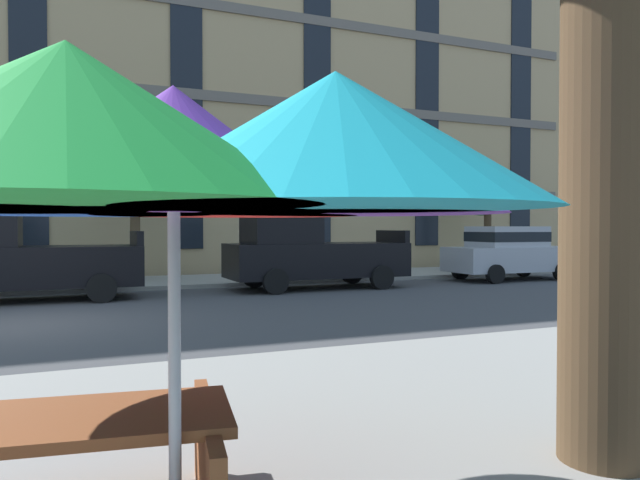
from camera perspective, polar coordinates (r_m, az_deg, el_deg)
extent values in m
plane|color=#424244|center=(12.01, -28.19, -7.31)|extent=(120.00, 120.00, 0.00)
cube|color=#9E998E|center=(18.74, -26.42, -4.08)|extent=(56.00, 3.60, 0.12)
cube|color=tan|center=(27.57, -25.64, 14.21)|extent=(44.48, 12.00, 16.00)
cube|color=#6B6056|center=(20.87, -26.19, 5.09)|extent=(43.59, 0.08, 0.36)
cube|color=#6B6056|center=(21.33, -26.27, 13.69)|extent=(43.59, 0.08, 0.36)
cube|color=black|center=(21.87, -26.32, 18.81)|extent=(1.10, 0.06, 14.80)
cube|color=black|center=(22.19, -12.75, 18.64)|extent=(1.10, 0.06, 14.80)
cube|color=black|center=(23.57, -0.26, 17.62)|extent=(1.10, 0.06, 14.80)
cube|color=black|center=(25.84, 10.30, 16.13)|extent=(1.10, 0.06, 14.80)
cube|color=black|center=(28.78, 18.79, 14.53)|extent=(1.10, 0.06, 14.80)
cube|color=black|center=(15.59, -26.31, -2.33)|extent=(5.10, 1.90, 0.96)
cube|color=black|center=(15.63, -17.25, 0.18)|extent=(0.16, 1.75, 0.36)
cylinder|color=black|center=(16.56, -20.64, -3.74)|extent=(0.68, 0.22, 0.68)
cylinder|color=black|center=(14.68, -20.29, -4.37)|extent=(0.68, 0.22, 0.68)
cube|color=black|center=(16.91, -0.28, -1.93)|extent=(5.10, 1.90, 0.96)
cube|color=black|center=(16.48, -3.80, 1.22)|extent=(1.90, 1.75, 0.90)
cube|color=black|center=(18.00, 6.97, 0.36)|extent=(0.16, 1.75, 0.36)
cylinder|color=black|center=(18.46, 3.09, -3.15)|extent=(0.68, 0.22, 0.68)
cylinder|color=black|center=(16.79, 5.98, -3.60)|extent=(0.68, 0.22, 0.68)
cylinder|color=black|center=(17.29, -6.36, -3.46)|extent=(0.68, 0.22, 0.68)
cylinder|color=black|center=(15.49, -4.30, -4.00)|extent=(0.68, 0.22, 0.68)
cube|color=#A8AAB2|center=(20.68, 17.87, -1.74)|extent=(4.40, 1.76, 0.80)
cube|color=#A8AAB2|center=(20.56, 17.57, 0.31)|extent=(2.30, 1.55, 0.68)
cube|color=black|center=(20.56, 17.57, 0.31)|extent=(2.32, 1.57, 0.32)
cylinder|color=black|center=(22.26, 19.02, -2.57)|extent=(0.60, 0.22, 0.60)
cylinder|color=black|center=(21.00, 22.26, -2.82)|extent=(0.60, 0.22, 0.60)
cylinder|color=black|center=(20.53, 13.37, -2.85)|extent=(0.60, 0.22, 0.60)
cylinder|color=black|center=(19.15, 16.52, -3.17)|extent=(0.60, 0.22, 0.60)
cylinder|color=black|center=(25.38, 26.26, -2.17)|extent=(0.60, 0.22, 0.60)
cylinder|color=brown|center=(18.69, -17.37, -0.64)|extent=(0.30, 0.30, 2.32)
sphere|color=#236023|center=(18.63, -17.06, 4.89)|extent=(1.65, 1.65, 1.65)
sphere|color=#236023|center=(18.93, -16.70, 4.89)|extent=(1.83, 1.83, 1.83)
cylinder|color=#4C3823|center=(24.04, 15.83, -0.03)|extent=(0.29, 0.29, 2.48)
sphere|color=#387F33|center=(23.86, 16.43, 4.78)|extent=(1.63, 1.63, 1.63)
sphere|color=#387F33|center=(24.17, 15.24, 4.46)|extent=(1.85, 1.85, 1.85)
sphere|color=#387F33|center=(24.15, 14.88, 4.98)|extent=(1.98, 1.98, 1.98)
cylinder|color=silver|center=(2.93, -13.84, -10.28)|extent=(0.06, 0.06, 2.34)
cone|color=#662D9E|center=(3.18, 3.03, 7.20)|extent=(1.64, 1.64, 0.51)
cone|color=red|center=(3.78, -8.91, 6.24)|extent=(1.64, 1.64, 0.51)
cone|color=blue|center=(3.66, -23.30, 6.32)|extent=(1.64, 1.64, 0.51)
cone|color=green|center=(2.05, -23.28, 10.38)|extent=(1.64, 1.64, 0.51)
cone|color=#199EB2|center=(2.26, 1.50, 9.64)|extent=(1.64, 1.64, 0.51)
cone|color=#662D9E|center=(2.90, -13.93, 8.54)|extent=(1.57, 1.57, 0.59)
cube|color=brown|center=(3.50, -24.12, -15.75)|extent=(1.90, 1.06, 0.06)
cube|color=brown|center=(4.18, -22.62, -17.23)|extent=(1.82, 0.55, 0.05)
cube|color=brown|center=(3.59, -10.74, -21.50)|extent=(0.29, 1.40, 0.74)
cylinder|color=#4C3823|center=(4.59, 25.89, 7.09)|extent=(0.62, 0.62, 4.47)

